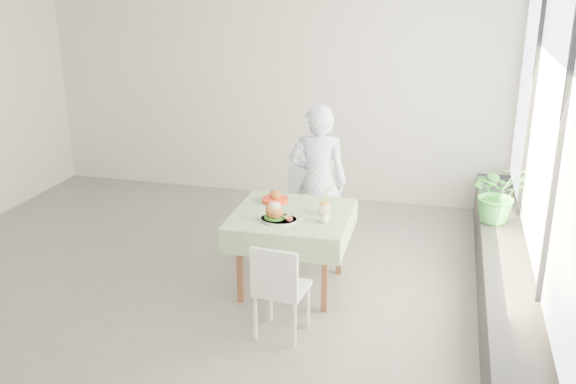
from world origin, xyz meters
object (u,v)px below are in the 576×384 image
(cafe_table, at_px, (292,242))
(potted_plant, at_px, (498,193))
(juice_cup_orange, at_px, (324,206))
(chair_far, at_px, (312,225))
(main_dish, at_px, (276,214))
(chair_near, at_px, (282,307))
(diner, at_px, (318,182))

(cafe_table, relative_size, potted_plant, 1.79)
(juice_cup_orange, bearing_deg, chair_far, 110.14)
(cafe_table, bearing_deg, juice_cup_orange, 11.58)
(juice_cup_orange, bearing_deg, cafe_table, -168.42)
(juice_cup_orange, height_order, potted_plant, potted_plant)
(juice_cup_orange, bearing_deg, potted_plant, 28.49)
(cafe_table, distance_m, potted_plant, 2.05)
(main_dish, height_order, juice_cup_orange, juice_cup_orange)
(chair_near, bearing_deg, cafe_table, 98.47)
(chair_near, distance_m, main_dish, 0.85)
(chair_far, relative_size, potted_plant, 1.67)
(diner, distance_m, main_dish, 0.97)
(chair_far, xyz_separation_m, juice_cup_orange, (0.28, -0.76, 0.51))
(cafe_table, xyz_separation_m, diner, (0.08, 0.74, 0.34))
(chair_far, bearing_deg, juice_cup_orange, -69.86)
(potted_plant, bearing_deg, diner, -175.18)
(main_dish, distance_m, potted_plant, 2.20)
(chair_near, relative_size, main_dish, 2.45)
(chair_far, bearing_deg, cafe_table, -90.55)
(cafe_table, height_order, main_dish, main_dish)
(chair_far, height_order, chair_near, chair_far)
(chair_near, relative_size, diner, 0.51)
(main_dish, bearing_deg, juice_cup_orange, 35.83)
(chair_far, distance_m, chair_near, 1.65)
(chair_near, xyz_separation_m, main_dish, (-0.21, 0.62, 0.55))
(chair_far, distance_m, potted_plant, 1.88)
(chair_far, height_order, juice_cup_orange, juice_cup_orange)
(chair_far, relative_size, diner, 0.61)
(chair_near, bearing_deg, potted_plant, 45.41)
(cafe_table, height_order, potted_plant, potted_plant)
(diner, bearing_deg, potted_plant, 177.25)
(chair_near, relative_size, potted_plant, 1.38)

